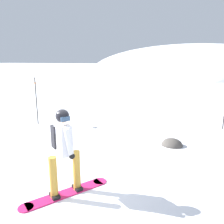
{
  "coord_description": "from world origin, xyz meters",
  "views": [
    {
      "loc": [
        2.49,
        -3.77,
        2.59
      ],
      "look_at": [
        0.1,
        2.65,
        1.0
      ],
      "focal_mm": 36.22,
      "sensor_mm": 36.0,
      "label": 1
    }
  ],
  "objects": [
    {
      "name": "ground_plane",
      "position": [
        0.0,
        0.0,
        0.0
      ],
      "size": [
        300.0,
        300.0,
        0.0
      ],
      "primitive_type": "plane",
      "color": "white"
    },
    {
      "name": "ridge_peak_main",
      "position": [
        1.54,
        41.83,
        0.0
      ],
      "size": [
        38.68,
        34.81,
        10.83
      ],
      "color": "white",
      "rests_on": "ground"
    },
    {
      "name": "snowboarder_main",
      "position": [
        0.23,
        -0.33,
        0.92
      ],
      "size": [
        1.17,
        1.56,
        1.71
      ],
      "color": "#D11E5B",
      "rests_on": "ground"
    },
    {
      "name": "piste_marker_near",
      "position": [
        -3.5,
        3.58,
        1.11
      ],
      "size": [
        0.2,
        0.2,
        1.95
      ],
      "color": "black",
      "rests_on": "ground"
    },
    {
      "name": "rock_mid",
      "position": [
        1.94,
        3.04,
        0.0
      ],
      "size": [
        0.65,
        0.55,
        0.46
      ],
      "color": "#4C4742",
      "rests_on": "ground"
    }
  ]
}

